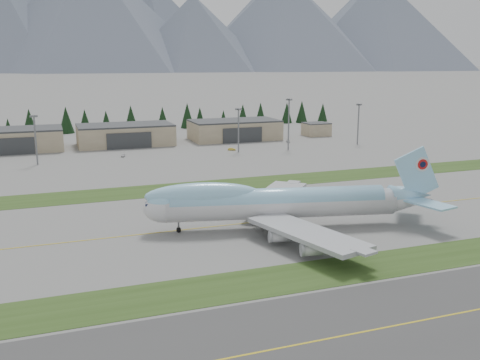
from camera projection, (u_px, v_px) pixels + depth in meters
name	position (u px, v px, depth m)	size (l,w,h in m)	color
ground	(260.00, 222.00, 145.57)	(7000.00, 7000.00, 0.00)	slate
grass_strip_near	(329.00, 272.00, 110.69)	(400.00, 14.00, 0.08)	#2B4518
grass_strip_far	(212.00, 186.00, 186.87)	(400.00, 18.00, 0.08)	#2B4518
asphalt_taxiway	(400.00, 325.00, 88.66)	(400.00, 32.00, 0.04)	#3A3A3A
taxiway_line_main	(260.00, 222.00, 145.57)	(400.00, 0.40, 0.02)	gold
taxiway_line_near	(400.00, 325.00, 88.66)	(400.00, 0.40, 0.02)	gold
boeing_747_freighter	(279.00, 202.00, 138.64)	(79.71, 67.00, 20.92)	silver
hangar_left	(11.00, 140.00, 258.78)	(48.00, 26.60, 10.80)	gray
hangar_center	(125.00, 135.00, 277.01)	(48.00, 26.60, 10.80)	gray
hangar_right	(234.00, 130.00, 296.89)	(48.00, 26.60, 10.80)	gray
control_shed	(316.00, 129.00, 312.06)	(14.00, 12.00, 7.60)	gray
floodlight_masts	(187.00, 122.00, 244.73)	(203.10, 7.65, 24.97)	slate
service_vehicle_a	(123.00, 157.00, 244.01)	(1.55, 3.85, 1.31)	silver
service_vehicle_b	(232.00, 150.00, 261.12)	(1.34, 3.82, 1.26)	gold
service_vehicle_c	(288.00, 142.00, 287.13)	(1.69, 4.18, 1.21)	#A1A1A5
conifer_belt	(144.00, 118.00, 339.50)	(277.75, 15.49, 16.26)	black
mountain_ridge_front	(56.00, 15.00, 2144.47)	(4246.05, 1151.99, 491.50)	#47545F
mountain_ridge_rear	(104.00, 19.00, 2840.66)	(4513.85, 1063.95, 531.97)	#47545F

